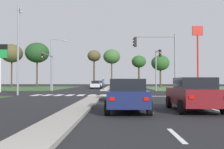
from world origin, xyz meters
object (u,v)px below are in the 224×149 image
object	(u,v)px
car_red_fourth	(99,84)
street_lamp_third	(53,61)
car_maroon_second	(194,94)
fastfood_pole_sign	(198,43)
treeline_sixth	(139,62)
traffic_signal_far_left	(49,65)
traffic_signal_near_right	(160,54)
traffic_signal_far_right	(157,63)
treeline_second	(37,53)
car_grey_sixth	(122,90)
treeline_fourth	(112,57)
car_silver_fifth	(96,85)
car_beige_near	(98,84)
treeline_near	(12,54)
car_navy_third	(127,95)
pedestrian_at_median	(103,82)
fuel_price_totem	(0,57)
street_lamp_second	(18,45)
treeline_third	(94,56)
treeline_fifth	(160,63)

from	to	relation	value
car_red_fourth	street_lamp_third	bearing A→B (deg)	77.21
car_maroon_second	fastfood_pole_sign	xyz separation A→B (m)	(10.14, 33.71, 7.20)
car_maroon_second	treeline_sixth	size ratio (longest dim) A/B	0.60
traffic_signal_far_left	traffic_signal_near_right	bearing A→B (deg)	-38.71
traffic_signal_far_right	treeline_second	distance (m)	35.34
car_grey_sixth	treeline_fourth	bearing A→B (deg)	92.12
traffic_signal_far_right	street_lamp_third	world-z (taller)	street_lamp_third
car_red_fourth	car_silver_fifth	distance (m)	14.70
fastfood_pole_sign	treeline_sixth	xyz separation A→B (m)	(-8.66, 18.24, -1.96)
car_beige_near	traffic_signal_far_right	size ratio (longest dim) A/B	0.77
car_silver_fifth	treeline_near	distance (m)	25.31
car_beige_near	car_maroon_second	distance (m)	47.16
treeline_sixth	treeline_near	bearing A→B (deg)	-178.09
car_navy_third	pedestrian_at_median	bearing A→B (deg)	95.11
fastfood_pole_sign	fuel_price_totem	size ratio (longest dim) A/B	1.74
traffic_signal_far_right	fastfood_pole_sign	xyz separation A→B (m)	(8.19, 8.62, 4.00)
car_silver_fifth	treeline_sixth	xyz separation A→B (m)	(9.29, 13.10, 5.30)
car_beige_near	street_lamp_third	world-z (taller)	street_lamp_third
traffic_signal_near_right	traffic_signal_far_left	bearing A→B (deg)	141.29
car_silver_fifth	treeline_fourth	bearing A→B (deg)	-103.16
pedestrian_at_median	street_lamp_second	bearing A→B (deg)	138.24
car_navy_third	treeline_sixth	distance (m)	52.87
treeline_second	treeline_fourth	world-z (taller)	treeline_second
car_beige_near	car_maroon_second	xyz separation A→B (m)	(7.87, -46.50, 0.02)
fuel_price_totem	treeline_near	bearing A→B (deg)	108.69
pedestrian_at_median	treeline_second	size ratio (longest dim) A/B	0.18
car_beige_near	treeline_third	distance (m)	9.22
car_beige_near	car_maroon_second	bearing A→B (deg)	99.61
car_maroon_second	street_lamp_second	xyz separation A→B (m)	(-13.99, 14.70, 4.36)
traffic_signal_near_right	treeline_second	world-z (taller)	treeline_second
car_maroon_second	treeline_near	world-z (taller)	treeline_near
car_red_fourth	car_grey_sixth	bearing A→B (deg)	95.78
car_beige_near	treeline_third	world-z (taller)	treeline_third
fastfood_pole_sign	car_maroon_second	bearing A→B (deg)	-106.74
treeline_near	traffic_signal_near_right	bearing A→B (deg)	-52.06
traffic_signal_far_left	car_beige_near	bearing A→B (deg)	76.36
car_navy_third	car_grey_sixth	world-z (taller)	car_navy_third
car_red_fourth	car_silver_fifth	bearing A→B (deg)	91.12
car_red_fourth	traffic_signal_far_right	xyz separation A→B (m)	(10.05, -28.45, 3.26)
traffic_signal_far_left	treeline_third	world-z (taller)	treeline_third
street_lamp_second	treeline_third	size ratio (longest dim) A/B	1.03
car_beige_near	street_lamp_third	bearing A→B (deg)	71.77
street_lamp_second	pedestrian_at_median	bearing A→B (deg)	60.99
traffic_signal_far_right	fuel_price_totem	world-z (taller)	fuel_price_totem
car_navy_third	car_grey_sixth	size ratio (longest dim) A/B	1.05
car_navy_third	treeline_third	distance (m)	53.91
car_maroon_second	treeline_fifth	world-z (taller)	treeline_fifth
pedestrian_at_median	fuel_price_totem	xyz separation A→B (m)	(-13.15, -7.18, 3.32)
car_beige_near	car_red_fourth	distance (m)	7.05
treeline_fourth	traffic_signal_far_right	bearing A→B (deg)	-74.90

